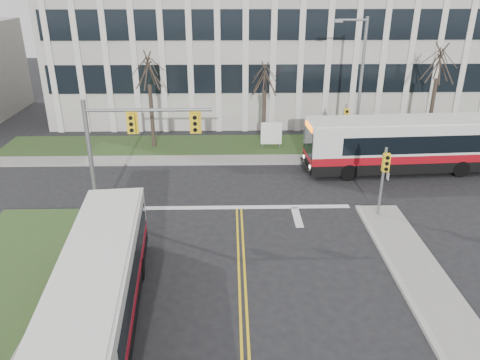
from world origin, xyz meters
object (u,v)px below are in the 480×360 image
directory_sign (271,134)px  bus_cross (406,146)px  bus_main (100,292)px  streetlight (358,81)px

directory_sign → bus_cross: bus_cross is taller
directory_sign → bus_main: size_ratio=0.18×
streetlight → bus_cross: streetlight is taller
streetlight → directory_sign: streetlight is taller
bus_cross → streetlight: bearing=-141.8°
directory_sign → bus_cross: (8.15, -4.27, 0.51)m
bus_cross → bus_main: bearing=-51.0°
directory_sign → bus_main: 19.98m
streetlight → directory_sign: size_ratio=4.60×
streetlight → bus_cross: size_ratio=0.73×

